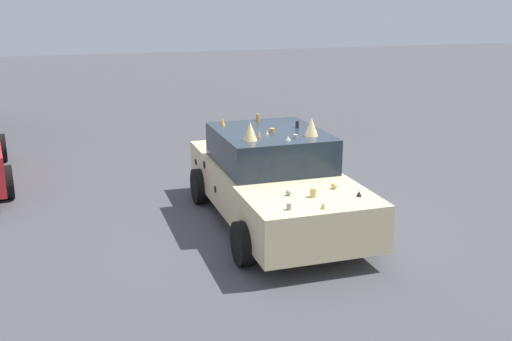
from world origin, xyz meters
name	(u,v)px	position (x,y,z in m)	size (l,w,h in m)	color
ground_plane	(274,223)	(0.00, 0.00, 0.00)	(60.00, 60.00, 0.00)	#47474C
art_car_decorated	(273,179)	(0.05, 0.00, 0.72)	(4.33, 2.03, 1.73)	beige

